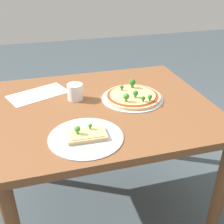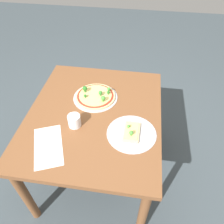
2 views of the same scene
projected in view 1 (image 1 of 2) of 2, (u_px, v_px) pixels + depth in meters
The scene contains 6 objects.
ground_plane at pixel (106, 204), 1.76m from camera, with size 8.00×8.00×0.00m, color #3D474C.
dining_table at pixel (104, 120), 1.46m from camera, with size 1.07×0.91×0.70m.
pizza_tray_whole at pixel (133, 96), 1.47m from camera, with size 0.33×0.33×0.07m.
pizza_tray_slice at pixel (86, 136), 1.15m from camera, with size 0.31×0.31×0.06m.
drinking_cup at pixel (75, 92), 1.45m from camera, with size 0.08×0.08×0.08m, color white.
paper_menu at pixel (38, 94), 1.52m from camera, with size 0.31×0.16×0.00m, color white.
Camera 1 is at (-0.30, -1.22, 1.36)m, focal length 45.00 mm.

